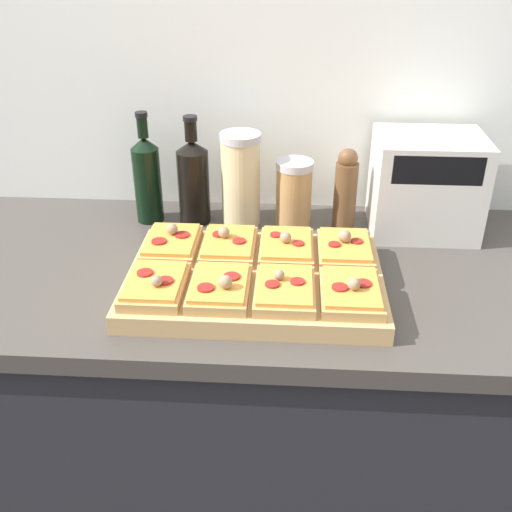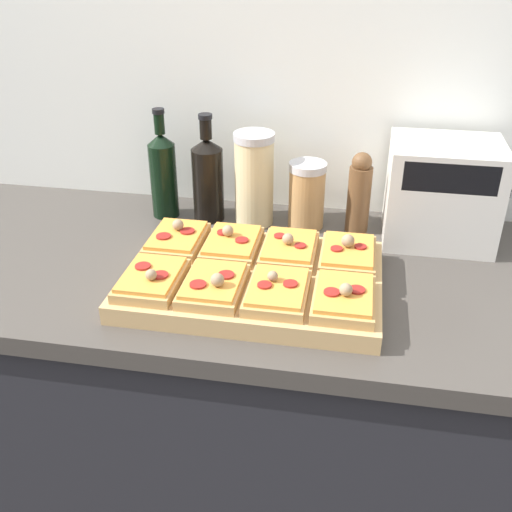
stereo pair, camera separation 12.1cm
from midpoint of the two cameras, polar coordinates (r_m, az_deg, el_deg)
The scene contains 17 objects.
wall_back at distance 1.50m, azimuth -1.10°, elevation 17.34°, with size 6.00×0.06×2.50m.
kitchen_counter at distance 1.57m, azimuth -1.90°, elevation -15.44°, with size 2.63×0.67×0.91m.
cutting_board at distance 1.20m, azimuth -2.97°, elevation -2.40°, with size 0.51×0.35×0.04m, color tan.
pizza_slice_back_left at distance 1.29m, azimuth -10.71°, elevation 1.13°, with size 0.11×0.16×0.05m.
pizza_slice_back_midleft at distance 1.27m, azimuth -5.35°, elevation 0.98°, with size 0.11×0.16×0.05m.
pizza_slice_back_midright at distance 1.26m, azimuth 0.18°, elevation 0.80°, with size 0.11×0.16×0.05m.
pizza_slice_back_right at distance 1.25m, azimuth 5.76°, elevation 0.64°, with size 0.11×0.16×0.06m.
pizza_slice_front_left at distance 1.15m, azimuth -12.58°, elevation -2.81°, with size 0.11×0.16×0.05m.
pizza_slice_front_midleft at distance 1.12m, azimuth -6.56°, elevation -3.07°, with size 0.11×0.16×0.05m.
pizza_slice_front_midright at distance 1.11m, azimuth -0.36°, elevation -3.30°, with size 0.11×0.16×0.05m.
pizza_slice_front_right at distance 1.11m, azimuth 5.97°, elevation -3.51°, with size 0.11×0.16×0.05m.
olive_oil_bottle at distance 1.48m, azimuth -12.66°, elevation 7.24°, with size 0.07×0.07×0.27m.
wine_bottle at distance 1.46m, azimuth -8.38°, elevation 7.12°, with size 0.08×0.08×0.26m.
grain_jar_tall at distance 1.44m, azimuth -3.89°, elevation 7.26°, with size 0.10×0.10×0.23m.
grain_jar_short at distance 1.44m, azimuth 1.21°, elevation 5.97°, with size 0.09×0.09×0.16m.
pepper_mill at distance 1.43m, azimuth 6.15°, elevation 6.33°, with size 0.05×0.05×0.19m.
toaster_oven at distance 1.44m, azimuth 13.56°, elevation 6.60°, with size 0.27×0.20×0.23m.
Camera 1 is at (0.06, -0.80, 1.56)m, focal length 42.00 mm.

